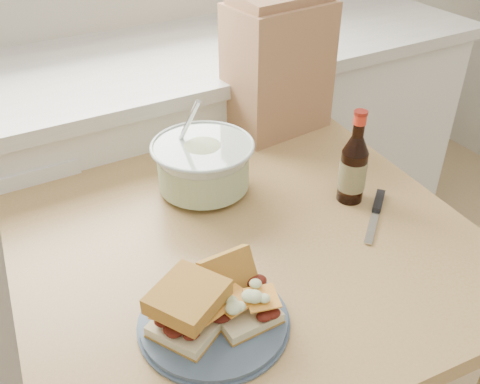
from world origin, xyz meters
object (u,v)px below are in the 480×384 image
plate (214,321)px  beer_bottle (353,168)px  dining_table (240,268)px  paper_bag (278,68)px  coleslaw_bowl (203,168)px

plate → beer_bottle: (0.45, 0.18, 0.08)m
dining_table → paper_bag: size_ratio=2.92×
dining_table → coleslaw_bowl: 0.25m
dining_table → coleslaw_bowl: bearing=94.7°
coleslaw_bowl → paper_bag: paper_bag is taller
paper_bag → plate: bearing=-136.5°
plate → beer_bottle: beer_bottle is taller
beer_bottle → coleslaw_bowl: bearing=129.5°
dining_table → plate: plate is taller
beer_bottle → dining_table: bearing=159.4°
plate → paper_bag: paper_bag is taller
plate → beer_bottle: bearing=21.8°
plate → coleslaw_bowl: coleslaw_bowl is taller
paper_bag → dining_table: bearing=-137.4°
beer_bottle → paper_bag: size_ratio=0.64×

